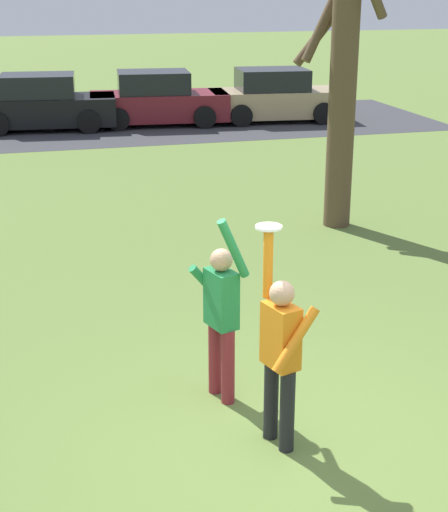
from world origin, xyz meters
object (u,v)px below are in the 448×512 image
person_defender (221,311)px  parked_car_tan (275,97)px  person_catcher (280,350)px  bare_tree_tall (342,81)px  frisbee_disc (269,227)px  parked_car_maroon (158,100)px  parked_car_black (43,104)px

person_defender → parked_car_tan: 17.44m
parked_car_tan → person_catcher: bearing=-102.6°
person_defender → bare_tree_tall: (3.58, 5.52, 1.56)m
person_catcher → frisbee_disc: bearing=0.0°
person_catcher → person_defender: 1.04m
frisbee_disc → parked_car_maroon: (2.17, 17.42, -1.37)m
parked_car_maroon → bare_tree_tall: 11.33m
person_catcher → person_defender: size_ratio=1.02×
frisbee_disc → person_defender: bearing=106.5°
frisbee_disc → parked_car_black: size_ratio=0.06×
parked_car_tan → bare_tree_tall: 11.27m
person_defender → bare_tree_tall: bearing=130.5°
person_catcher → parked_car_tan: person_catcher is taller
person_catcher → bare_tree_tall: bare_tree_tall is taller
parked_car_maroon → person_defender: bearing=-92.5°
parked_car_black → bare_tree_tall: 12.21m
parked_car_tan → parked_car_black: bearing=-177.0°
parked_car_tan → bare_tree_tall: bearing=-97.1°
parked_car_black → parked_car_maroon: (3.39, -0.05, 0.00)m
bare_tree_tall → parked_car_maroon: bearing=96.1°
parked_car_maroon → parked_car_black: bearing=-175.1°
person_catcher → parked_car_black: person_catcher is taller
frisbee_disc → parked_car_black: 17.57m
person_catcher → person_defender: (-0.29, 1.00, -0.00)m
parked_car_black → person_catcher: bearing=-80.1°
person_catcher → parked_car_maroon: size_ratio=0.49×
parked_car_tan → person_defender: bearing=-104.6°
person_defender → parked_car_maroon: person_defender is taller
person_defender → frisbee_disc: (0.23, -0.78, 1.11)m
bare_tree_tall → parked_car_tan: bearing=77.2°
person_defender → frisbee_disc: bearing=-0.0°
person_catcher → parked_car_black: (-1.29, 17.69, -0.25)m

